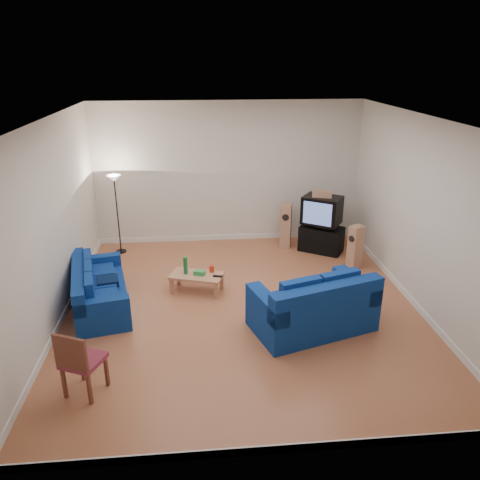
{
  "coord_description": "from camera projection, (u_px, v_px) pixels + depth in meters",
  "views": [
    {
      "loc": [
        -0.7,
        -7.11,
        4.08
      ],
      "look_at": [
        0.0,
        0.4,
        1.1
      ],
      "focal_mm": 35.0,
      "sensor_mm": 36.0,
      "label": 1
    }
  ],
  "objects": [
    {
      "name": "room",
      "position": [
        242.0,
        224.0,
        7.58
      ],
      "size": [
        6.01,
        6.51,
        3.21
      ],
      "color": "brown",
      "rests_on": "ground"
    },
    {
      "name": "sofa_three_seat",
      "position": [
        97.0,
        292.0,
        8.06
      ],
      "size": [
        1.25,
        2.1,
        0.76
      ],
      "rotation": [
        0.0,
        0.0,
        -1.35
      ],
      "color": "navy",
      "rests_on": "ground"
    },
    {
      "name": "sofa_loveseat",
      "position": [
        314.0,
        309.0,
        7.37
      ],
      "size": [
        2.09,
        1.56,
        0.93
      ],
      "rotation": [
        0.0,
        0.0,
        0.31
      ],
      "color": "navy",
      "rests_on": "ground"
    },
    {
      "name": "coffee_table",
      "position": [
        197.0,
        277.0,
        8.58
      ],
      "size": [
        1.05,
        0.75,
        0.35
      ],
      "rotation": [
        0.0,
        0.0,
        -0.32
      ],
      "color": "tan",
      "rests_on": "ground"
    },
    {
      "name": "bottle",
      "position": [
        185.0,
        265.0,
        8.54
      ],
      "size": [
        0.1,
        0.1,
        0.33
      ],
      "primitive_type": "cylinder",
      "rotation": [
        0.0,
        0.0,
        -0.48
      ],
      "color": "#197233",
      "rests_on": "coffee_table"
    },
    {
      "name": "tissue_box",
      "position": [
        200.0,
        273.0,
        8.54
      ],
      "size": [
        0.22,
        0.18,
        0.08
      ],
      "primitive_type": "cube",
      "rotation": [
        0.0,
        0.0,
        -0.4
      ],
      "color": "green",
      "rests_on": "coffee_table"
    },
    {
      "name": "red_canister",
      "position": [
        212.0,
        269.0,
        8.64
      ],
      "size": [
        0.13,
        0.13,
        0.13
      ],
      "primitive_type": "cylinder",
      "rotation": [
        0.0,
        0.0,
        -0.75
      ],
      "color": "red",
      "rests_on": "coffee_table"
    },
    {
      "name": "remote",
      "position": [
        218.0,
        276.0,
        8.47
      ],
      "size": [
        0.18,
        0.1,
        0.02
      ],
      "primitive_type": "cube",
      "rotation": [
        0.0,
        0.0,
        -0.27
      ],
      "color": "black",
      "rests_on": "coffee_table"
    },
    {
      "name": "tv_stand",
      "position": [
        321.0,
        239.0,
        10.39
      ],
      "size": [
        1.05,
        0.93,
        0.56
      ],
      "primitive_type": "cube",
      "rotation": [
        0.0,
        0.0,
        -0.57
      ],
      "color": "black",
      "rests_on": "ground"
    },
    {
      "name": "av_receiver",
      "position": [
        325.0,
        226.0,
        10.26
      ],
      "size": [
        0.48,
        0.49,
        0.09
      ],
      "primitive_type": "cube",
      "rotation": [
        0.0,
        0.0,
        -0.82
      ],
      "color": "black",
      "rests_on": "tv_stand"
    },
    {
      "name": "television",
      "position": [
        322.0,
        210.0,
        10.15
      ],
      "size": [
        0.97,
        0.91,
        0.61
      ],
      "rotation": [
        0.0,
        0.0,
        -0.59
      ],
      "color": "black",
      "rests_on": "av_receiver"
    },
    {
      "name": "centre_speaker",
      "position": [
        322.0,
        194.0,
        9.99
      ],
      "size": [
        0.44,
        0.28,
        0.14
      ],
      "primitive_type": "cube",
      "rotation": [
        0.0,
        0.0,
        -0.3
      ],
      "color": "tan",
      "rests_on": "television"
    },
    {
      "name": "speaker_left",
      "position": [
        286.0,
        225.0,
        10.57
      ],
      "size": [
        0.31,
        0.36,
        1.01
      ],
      "rotation": [
        0.0,
        0.0,
        -0.29
      ],
      "color": "tan",
      "rests_on": "ground"
    },
    {
      "name": "speaker_right",
      "position": [
        355.0,
        247.0,
        9.49
      ],
      "size": [
        0.34,
        0.32,
        0.91
      ],
      "rotation": [
        0.0,
        0.0,
        -1.04
      ],
      "color": "tan",
      "rests_on": "ground"
    },
    {
      "name": "floor_lamp",
      "position": [
        115.0,
        189.0,
        9.9
      ],
      "size": [
        0.3,
        0.3,
        1.75
      ],
      "color": "black",
      "rests_on": "ground"
    },
    {
      "name": "dining_chair",
      "position": [
        79.0,
        360.0,
        5.84
      ],
      "size": [
        0.6,
        0.6,
        0.96
      ],
      "rotation": [
        0.0,
        0.0,
        -0.41
      ],
      "color": "brown",
      "rests_on": "ground"
    }
  ]
}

